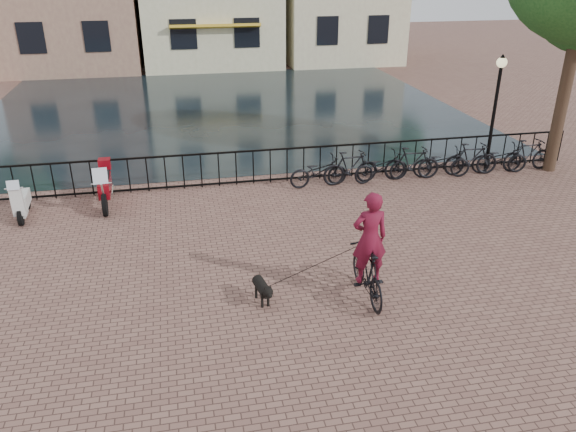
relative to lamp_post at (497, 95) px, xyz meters
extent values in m
plane|color=brown|center=(-7.20, -7.60, -2.38)|extent=(100.00, 100.00, 0.00)
plane|color=black|center=(-7.20, 9.70, -2.38)|extent=(20.00, 20.00, 0.00)
cube|color=black|center=(-7.20, 0.40, -1.38)|extent=(20.00, 0.05, 0.05)
cube|color=black|center=(-7.20, 0.40, -2.30)|extent=(20.00, 0.05, 0.05)
cube|color=gold|center=(-6.70, 17.70, 0.22)|extent=(5.00, 0.60, 0.15)
cylinder|color=black|center=(2.00, -0.30, 0.42)|extent=(0.36, 0.36, 5.60)
cylinder|color=black|center=(4.80, 19.40, 0.60)|extent=(0.36, 0.36, 5.95)
cylinder|color=black|center=(0.00, 0.00, -0.78)|extent=(0.10, 0.10, 3.20)
sphere|color=beige|center=(0.00, 0.00, 0.92)|extent=(0.30, 0.30, 0.30)
imported|color=black|center=(-5.94, -6.03, -1.81)|extent=(0.57, 1.89, 1.13)
imported|color=maroon|center=(-5.94, -6.03, -0.92)|extent=(0.82, 0.55, 2.21)
imported|color=black|center=(-5.40, -0.20, -1.93)|extent=(1.76, 0.73, 0.90)
imported|color=black|center=(-4.45, -0.20, -1.88)|extent=(1.70, 0.60, 1.00)
imported|color=black|center=(-3.50, -0.20, -1.93)|extent=(1.77, 0.79, 0.90)
imported|color=black|center=(-2.55, -0.20, -1.88)|extent=(1.70, 0.62, 1.00)
imported|color=black|center=(-1.60, -0.20, -1.93)|extent=(1.79, 0.85, 0.90)
imported|color=black|center=(-0.65, -0.20, -1.88)|extent=(1.70, 0.61, 1.00)
imported|color=black|center=(0.30, -0.20, -1.93)|extent=(1.78, 0.82, 0.90)
imported|color=black|center=(1.25, -0.20, -1.88)|extent=(1.68, 0.52, 1.00)
camera|label=1|loc=(-9.31, -14.84, 3.64)|focal=35.00mm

